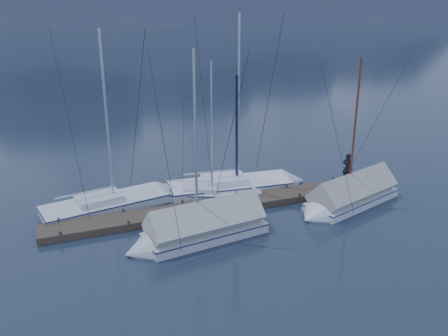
# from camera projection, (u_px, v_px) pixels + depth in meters

# --- Properties ---
(ground) EXTENTS (1000.00, 1000.00, 0.00)m
(ground) POSITION_uv_depth(u_px,v_px,m) (239.00, 225.00, 22.53)
(ground) COLOR black
(ground) RESTS_ON ground
(dock) EXTENTS (18.00, 1.50, 0.54)m
(dock) POSITION_uv_depth(u_px,v_px,m) (224.00, 206.00, 24.25)
(dock) COLOR #382D23
(dock) RESTS_ON ground
(mooring_posts) EXTENTS (15.12, 1.52, 0.35)m
(mooring_posts) POSITION_uv_depth(u_px,v_px,m) (215.00, 204.00, 24.00)
(mooring_posts) COLOR #382D23
(mooring_posts) RESTS_ON ground
(sailboat_open_left) EXTENTS (7.64, 3.59, 9.76)m
(sailboat_open_left) POSITION_uv_depth(u_px,v_px,m) (123.00, 201.00, 24.70)
(sailboat_open_left) COLOR silver
(sailboat_open_left) RESTS_ON ground
(sailboat_open_mid) EXTENTS (6.21, 4.00, 7.99)m
(sailboat_open_mid) POSITION_uv_depth(u_px,v_px,m) (220.00, 195.00, 25.65)
(sailboat_open_mid) COLOR silver
(sailboat_open_mid) RESTS_ON ground
(sailboat_open_right) EXTENTS (8.07, 3.38, 10.44)m
(sailboat_open_right) POSITION_uv_depth(u_px,v_px,m) (247.00, 185.00, 26.84)
(sailboat_open_right) COLOR white
(sailboat_open_right) RESTS_ON ground
(sailboat_covered_near) EXTENTS (6.76, 3.84, 8.41)m
(sailboat_covered_near) POSITION_uv_depth(u_px,v_px,m) (346.00, 198.00, 24.47)
(sailboat_covered_near) COLOR silver
(sailboat_covered_near) RESTS_ON ground
(sailboat_covered_far) EXTENTS (6.73, 2.98, 9.15)m
(sailboat_covered_far) POSITION_uv_depth(u_px,v_px,m) (195.00, 231.00, 20.95)
(sailboat_covered_far) COLOR silver
(sailboat_covered_far) RESTS_ON ground
(person) EXTENTS (0.63, 0.74, 1.71)m
(person) POSITION_uv_depth(u_px,v_px,m) (348.00, 168.00, 26.57)
(person) COLOR black
(person) RESTS_ON dock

